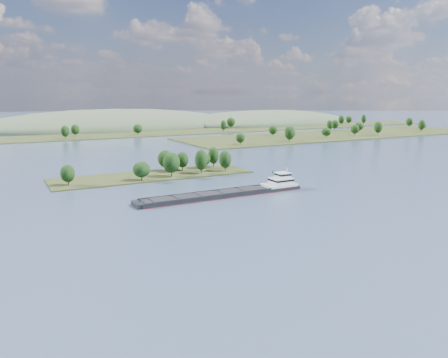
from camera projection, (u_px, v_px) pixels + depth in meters
ground at (204, 202)px, 168.77m from camera, size 1800.00×1800.00×0.00m
tree_island at (167, 168)px, 222.28m from camera, size 100.00×30.05×13.88m
right_bank at (338, 134)px, 430.31m from camera, size 320.00×90.00×14.92m
back_shoreline at (85, 136)px, 414.41m from camera, size 900.00×60.00×14.43m
hill_east at (266, 123)px, 591.53m from camera, size 260.00×140.00×36.00m
hill_west at (114, 127)px, 525.43m from camera, size 320.00×160.00×44.00m
cargo_barge at (233, 192)px, 180.22m from camera, size 73.40×9.61×9.92m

